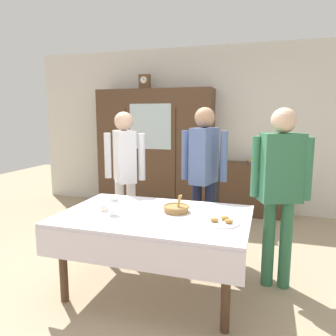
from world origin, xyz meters
The scene contains 17 objects.
ground_plane centered at (0.00, 0.00, 0.00)m, with size 12.00×12.00×0.00m, color tan.
back_wall centered at (0.00, 2.65, 1.35)m, with size 6.40×0.10×2.70m, color silver.
dining_table centered at (0.00, -0.24, 0.63)m, with size 1.66×1.08×0.73m.
wall_cabinet centered at (-0.90, 2.35, 1.01)m, with size 1.95×0.46×2.01m.
mantel_clock centered at (-1.07, 2.35, 2.13)m, with size 0.18×0.11×0.24m.
bookshelf_low centered at (0.71, 2.41, 0.42)m, with size 0.98×0.35×0.85m.
book_stack centered at (0.71, 2.41, 0.87)m, with size 0.18×0.22×0.06m.
tea_cup_near_right centered at (-0.47, -0.26, 0.75)m, with size 0.13×0.13×0.06m.
tea_cup_back_edge centered at (-0.33, -0.37, 0.75)m, with size 0.13×0.13×0.06m.
tea_cup_front_edge centered at (-0.54, 0.08, 0.75)m, with size 0.13×0.13×0.06m.
bread_basket centered at (0.17, -0.09, 0.76)m, with size 0.24×0.24×0.16m.
pastry_plate centered at (0.61, -0.28, 0.74)m, with size 0.28×0.28×0.05m.
spoon_near_right centered at (0.48, -0.49, 0.73)m, with size 0.12×0.02×0.01m.
spoon_mid_right centered at (-0.53, -0.44, 0.73)m, with size 0.12×0.02×0.01m.
person_behind_table_left centered at (0.25, 0.75, 1.02)m, with size 0.52×0.40×1.68m.
person_behind_table_right centered at (-0.69, 0.67, 0.99)m, with size 0.52×0.41×1.63m.
person_beside_shelf centered at (1.05, 0.21, 1.01)m, with size 0.52×0.32×1.66m.
Camera 1 is at (0.94, -2.81, 1.59)m, focal length 34.70 mm.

